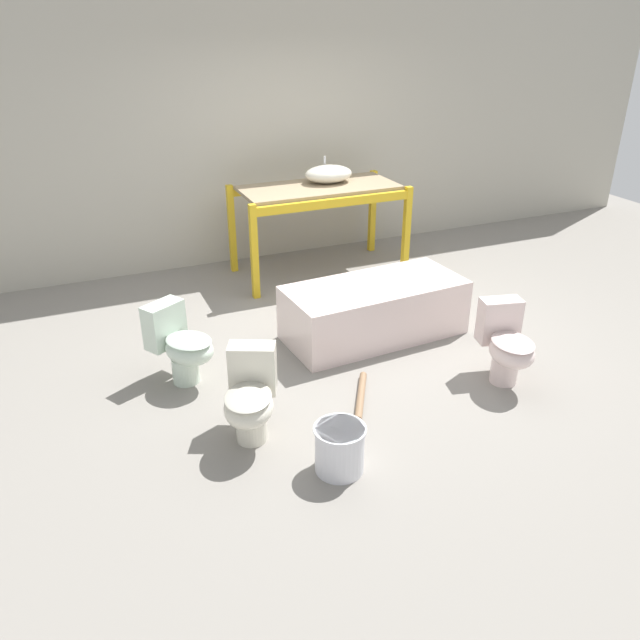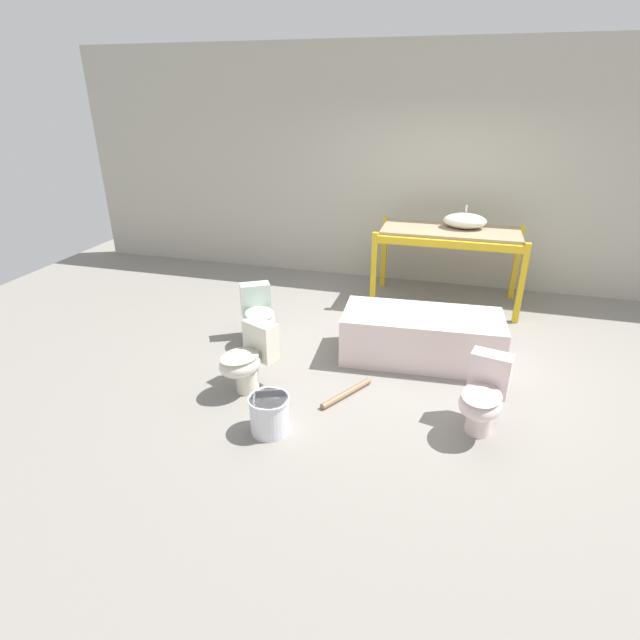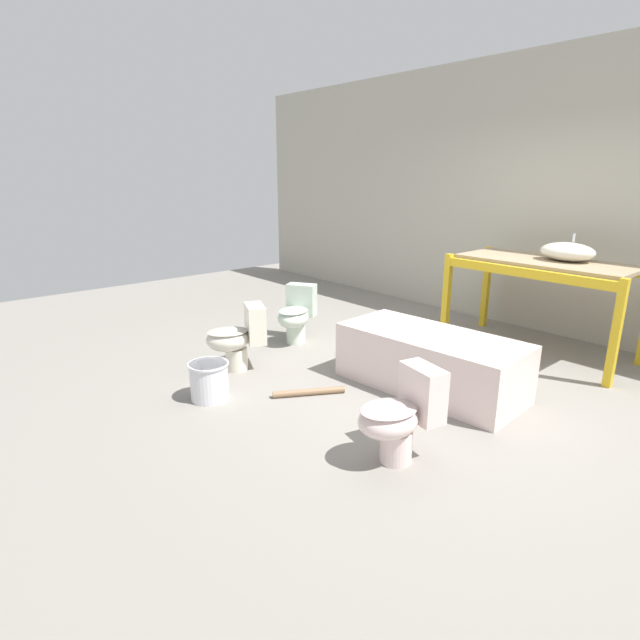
{
  "view_description": "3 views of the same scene",
  "coord_description": "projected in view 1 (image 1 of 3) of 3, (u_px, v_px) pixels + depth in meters",
  "views": [
    {
      "loc": [
        -2.36,
        -4.66,
        2.67
      ],
      "look_at": [
        -0.75,
        -0.88,
        0.65
      ],
      "focal_mm": 35.0,
      "sensor_mm": 36.0,
      "label": 1
    },
    {
      "loc": [
        0.33,
        -4.9,
        2.59
      ],
      "look_at": [
        -0.79,
        -0.91,
        0.68
      ],
      "focal_mm": 28.0,
      "sensor_mm": 36.0,
      "label": 2
    },
    {
      "loc": [
        2.57,
        -3.59,
        1.85
      ],
      "look_at": [
        -0.58,
        -0.86,
        0.62
      ],
      "focal_mm": 28.0,
      "sensor_mm": 36.0,
      "label": 3
    }
  ],
  "objects": [
    {
      "name": "bathtub_main",
      "position": [
        374.0,
        306.0,
        5.63
      ],
      "size": [
        1.66,
        0.83,
        0.51
      ],
      "rotation": [
        0.0,
        0.0,
        0.07
      ],
      "color": "silver",
      "rests_on": "ground_plane"
    },
    {
      "name": "ground_plane",
      "position": [
        357.0,
        330.0,
        5.85
      ],
      "size": [
        12.0,
        12.0,
        0.0
      ],
      "primitive_type": "plane",
      "color": "gray"
    },
    {
      "name": "toilet_far",
      "position": [
        250.0,
        397.0,
        4.23
      ],
      "size": [
        0.53,
        0.65,
        0.64
      ],
      "rotation": [
        0.0,
        0.0,
        -0.43
      ],
      "color": "silver",
      "rests_on": "ground_plane"
    },
    {
      "name": "shelving_rack",
      "position": [
        319.0,
        199.0,
        6.81
      ],
      "size": [
        1.84,
        0.89,
        0.99
      ],
      "color": "gold",
      "rests_on": "ground_plane"
    },
    {
      "name": "loose_pipe",
      "position": [
        361.0,
        396.0,
        4.79
      ],
      "size": [
        0.37,
        0.57,
        0.06
      ],
      "color": "#8C6B4C",
      "rests_on": "ground_plane"
    },
    {
      "name": "toilet_extra",
      "position": [
        507.0,
        344.0,
        4.91
      ],
      "size": [
        0.45,
        0.62,
        0.64
      ],
      "rotation": [
        0.0,
        0.0,
        -0.23
      ],
      "color": "silver",
      "rests_on": "ground_plane"
    },
    {
      "name": "sink_basin",
      "position": [
        328.0,
        174.0,
        6.84
      ],
      "size": [
        0.54,
        0.39,
        0.27
      ],
      "color": "silver",
      "rests_on": "shelving_rack"
    },
    {
      "name": "toilet_near",
      "position": [
        181.0,
        344.0,
        4.9
      ],
      "size": [
        0.57,
        0.65,
        0.64
      ],
      "rotation": [
        0.0,
        0.0,
        0.54
      ],
      "color": "silver",
      "rests_on": "ground_plane"
    },
    {
      "name": "warehouse_wall_rear",
      "position": [
        271.0,
        119.0,
        7.04
      ],
      "size": [
        10.8,
        0.08,
        3.2
      ],
      "color": "#B2AD9E",
      "rests_on": "ground_plane"
    },
    {
      "name": "bucket_white",
      "position": [
        340.0,
        448.0,
        3.99
      ],
      "size": [
        0.34,
        0.34,
        0.33
      ],
      "color": "silver",
      "rests_on": "ground_plane"
    }
  ]
}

